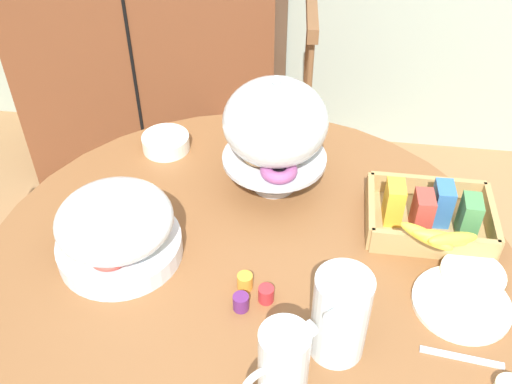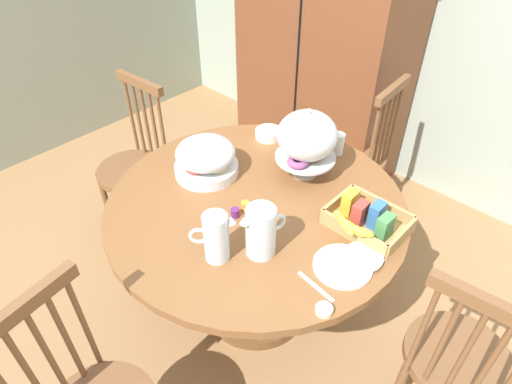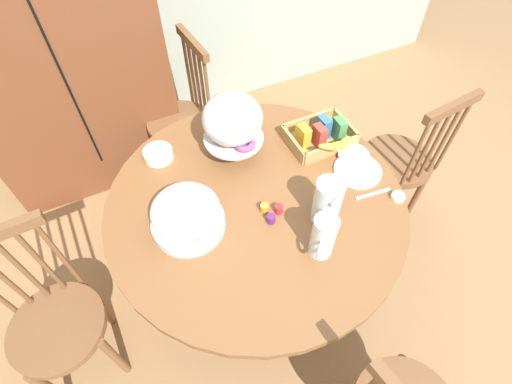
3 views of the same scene
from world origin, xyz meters
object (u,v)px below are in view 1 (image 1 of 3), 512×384
dining_table (248,313)px  china_plate_small (473,274)px  pastry_stand_with_dome (275,127)px  orange_juice_pitcher (283,371)px  milk_pitcher (340,318)px  cereal_basket (431,217)px  windsor_chair_far_side (270,133)px  china_plate_large (461,303)px  fruit_platter_covered (116,229)px  cereal_bowl (166,142)px  drinking_glass (287,119)px

dining_table → china_plate_small: 0.57m
pastry_stand_with_dome → orange_juice_pitcher: pastry_stand_with_dome is taller
milk_pitcher → cereal_basket: 0.44m
windsor_chair_far_side → milk_pitcher: 1.25m
china_plate_large → fruit_platter_covered: bearing=176.5°
fruit_platter_covered → orange_juice_pitcher: (0.43, -0.33, 0.01)m
dining_table → windsor_chair_far_side: windsor_chair_far_side is taller
dining_table → china_plate_small: size_ratio=8.76×
dining_table → milk_pitcher: size_ratio=6.19×
dining_table → orange_juice_pitcher: orange_juice_pitcher is taller
china_plate_small → cereal_bowl: 0.93m
pastry_stand_with_dome → china_plate_large: bearing=-37.6°
milk_pitcher → china_plate_small: (0.31, 0.23, -0.08)m
drinking_glass → pastry_stand_with_dome: bearing=-92.6°
dining_table → cereal_bowl: size_ratio=9.39×
china_plate_small → fruit_platter_covered: bearing=-177.6°
cereal_bowl → drinking_glass: (0.35, 0.12, 0.03)m
cereal_basket → china_plate_large: cereal_basket is taller
china_plate_small → cereal_bowl: size_ratio=1.07×
china_plate_small → drinking_glass: 0.72m
fruit_platter_covered → drinking_glass: (0.35, 0.56, -0.03)m
fruit_platter_covered → cereal_bowl: fruit_platter_covered is taller
cereal_bowl → drinking_glass: size_ratio=1.27×
windsor_chair_far_side → pastry_stand_with_dome: pastry_stand_with_dome is taller
pastry_stand_with_dome → milk_pitcher: pastry_stand_with_dome is taller
china_plate_small → cereal_bowl: cereal_bowl is taller
cereal_basket → china_plate_small: cereal_basket is taller
dining_table → cereal_bowl: 0.57m
windsor_chair_far_side → cereal_bowl: (-0.25, -0.53, 0.31)m
orange_juice_pitcher → windsor_chair_far_side: bearing=97.6°
cereal_basket → drinking_glass: cereal_basket is taller
orange_juice_pitcher → cereal_bowl: orange_juice_pitcher is taller
milk_pitcher → cereal_bowl: 0.83m
china_plate_large → windsor_chair_far_side: bearing=118.4°
windsor_chair_far_side → orange_juice_pitcher: 1.36m
dining_table → china_plate_small: china_plate_small is taller
dining_table → drinking_glass: bearing=85.8°
milk_pitcher → china_plate_small: size_ratio=1.41×
fruit_platter_covered → milk_pitcher: 0.56m
drinking_glass → china_plate_large: bearing=-53.3°
fruit_platter_covered → milk_pitcher: (0.53, -0.20, 0.01)m
fruit_platter_covered → drinking_glass: bearing=57.9°
pastry_stand_with_dome → milk_pitcher: size_ratio=1.62×
orange_juice_pitcher → pastry_stand_with_dome: bearing=97.8°
cereal_basket → china_plate_large: (0.06, -0.23, -0.04)m
cereal_bowl → cereal_basket: bearing=-18.5°
dining_table → cereal_basket: cereal_basket is taller
orange_juice_pitcher → china_plate_large: (0.38, 0.28, -0.09)m
orange_juice_pitcher → china_plate_large: size_ratio=0.93×
cereal_bowl → orange_juice_pitcher: bearing=-60.9°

